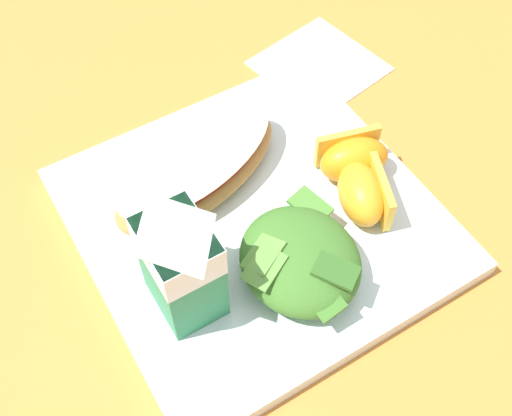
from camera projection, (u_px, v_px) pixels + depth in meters
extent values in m
plane|color=#C67A33|center=(256.00, 225.00, 0.54)|extent=(3.00, 3.00, 0.00)
cube|color=silver|center=(256.00, 220.00, 0.54)|extent=(0.28, 0.28, 0.02)
ellipsoid|color=#B77F42|center=(197.00, 169.00, 0.54)|extent=(0.13, 0.19, 0.03)
ellipsoid|color=#B22D19|center=(196.00, 161.00, 0.53)|extent=(0.11, 0.17, 0.01)
ellipsoid|color=beige|center=(195.00, 156.00, 0.53)|extent=(0.12, 0.18, 0.01)
ellipsoid|color=#3D7028|center=(297.00, 261.00, 0.48)|extent=(0.10, 0.09, 0.04)
cube|color=#3D7028|center=(322.00, 298.00, 0.46)|extent=(0.03, 0.02, 0.01)
cube|color=#5B8E3D|center=(264.00, 267.00, 0.46)|extent=(0.03, 0.04, 0.01)
cube|color=#336023|center=(336.00, 271.00, 0.46)|extent=(0.04, 0.04, 0.01)
cube|color=#5B8E3D|center=(263.00, 255.00, 0.47)|extent=(0.03, 0.04, 0.01)
cube|color=#4C8433|center=(310.00, 206.00, 0.50)|extent=(0.04, 0.03, 0.01)
cube|color=#2D8451|center=(181.00, 269.00, 0.45)|extent=(0.06, 0.04, 0.09)
cube|color=white|center=(177.00, 246.00, 0.42)|extent=(0.06, 0.05, 0.03)
pyramid|color=white|center=(173.00, 226.00, 0.40)|extent=(0.06, 0.04, 0.02)
ellipsoid|color=orange|center=(361.00, 194.00, 0.52)|extent=(0.07, 0.06, 0.04)
cube|color=gold|center=(380.00, 191.00, 0.52)|extent=(0.06, 0.03, 0.03)
ellipsoid|color=orange|center=(354.00, 160.00, 0.54)|extent=(0.05, 0.07, 0.04)
cube|color=gold|center=(347.00, 146.00, 0.55)|extent=(0.02, 0.06, 0.03)
cube|color=white|center=(319.00, 65.00, 0.66)|extent=(0.13, 0.13, 0.00)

